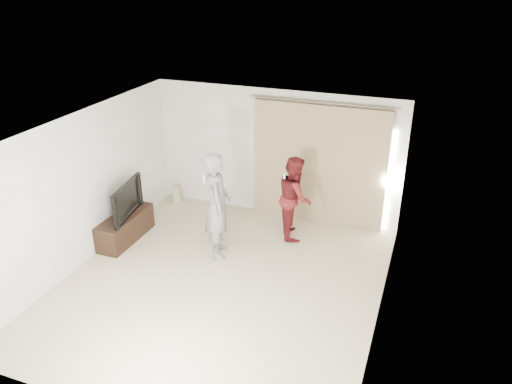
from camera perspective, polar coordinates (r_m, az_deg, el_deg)
floor at (r=8.26m, az=-4.07°, el=-10.52°), size 5.50×5.50×0.00m
wall_back at (r=9.93m, az=2.21°, el=4.36°), size 5.00×0.04×2.60m
wall_left at (r=8.84m, az=-19.29°, el=0.24°), size 0.04×5.50×2.60m
ceiling at (r=7.08m, az=-4.71°, el=6.91°), size 5.00×5.50×0.01m
curtain at (r=9.68m, az=7.21°, el=3.00°), size 2.80×0.11×2.46m
tv_console at (r=9.67m, az=-14.70°, el=-3.93°), size 0.45×1.30×0.50m
tv at (r=9.41m, az=-15.07°, el=-0.85°), size 0.33×1.14×0.65m
scratching_post at (r=10.87m, az=-9.05°, el=-0.52°), size 0.32×0.32×0.43m
person_man at (r=8.59m, az=-4.40°, el=-1.56°), size 0.70×0.83×1.92m
person_woman at (r=9.29m, az=4.44°, el=-0.58°), size 0.85×0.94×1.59m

